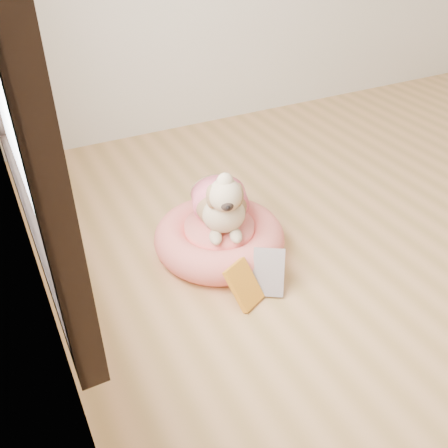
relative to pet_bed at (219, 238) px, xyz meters
name	(u,v)px	position (x,y,z in m)	size (l,w,h in m)	color
pet_bed	(219,238)	(0.00, 0.00, 0.00)	(0.63, 0.63, 0.16)	#FC7162
dog	(221,191)	(0.02, 0.01, 0.26)	(0.32, 0.46, 0.34)	brown
book_yellow	(244,285)	(-0.06, -0.36, 0.01)	(0.13, 0.03, 0.20)	gold
book_white	(268,272)	(0.07, -0.34, 0.01)	(0.14, 0.02, 0.21)	white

